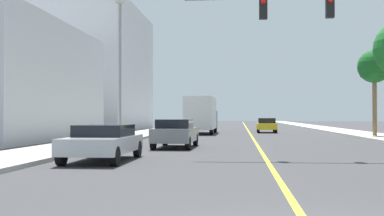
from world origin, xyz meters
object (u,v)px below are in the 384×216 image
object	(u,v)px
traffic_signal_mast	(381,27)
delivery_truck	(201,115)
car_silver	(103,141)
car_yellow	(267,125)
car_gray	(176,133)
street_lamp	(120,63)
palm_far	(375,68)

from	to	relation	value
traffic_signal_mast	delivery_truck	distance (m)	25.10
delivery_truck	car_silver	bearing A→B (deg)	-92.65
car_yellow	car_gray	distance (m)	22.90
traffic_signal_mast	street_lamp	world-z (taller)	street_lamp
delivery_truck	traffic_signal_mast	bearing A→B (deg)	-68.70
car_yellow	delivery_truck	world-z (taller)	delivery_truck
car_silver	palm_far	bearing A→B (deg)	-126.88
traffic_signal_mast	delivery_truck	xyz separation A→B (m)	(-8.79, 23.28, -3.34)
car_yellow	car_silver	size ratio (longest dim) A/B	0.95
car_gray	car_silver	bearing A→B (deg)	-101.60
car_yellow	car_gray	bearing A→B (deg)	-103.39
traffic_signal_mast	car_gray	distance (m)	10.76
street_lamp	car_gray	world-z (taller)	street_lamp
traffic_signal_mast	delivery_truck	world-z (taller)	traffic_signal_mast
palm_far	car_yellow	size ratio (longest dim) A/B	1.47
palm_far	street_lamp	bearing A→B (deg)	-153.80
car_gray	delivery_truck	xyz separation A→B (m)	(-0.15, 18.51, 0.95)
car_yellow	delivery_truck	xyz separation A→B (m)	(-5.93, -3.65, 0.98)
car_gray	delivery_truck	distance (m)	18.53
traffic_signal_mast	delivery_truck	size ratio (longest dim) A/B	1.39
palm_far	car_gray	bearing A→B (deg)	-136.72
car_yellow	car_gray	world-z (taller)	car_gray
car_silver	delivery_truck	xyz separation A→B (m)	(1.47, 25.73, 1.00)
street_lamp	car_silver	xyz separation A→B (m)	(2.22, -11.19, -4.06)
traffic_signal_mast	palm_far	bearing A→B (deg)	75.56
traffic_signal_mast	car_gray	size ratio (longest dim) A/B	2.53
car_yellow	traffic_signal_mast	bearing A→B (deg)	-82.71
traffic_signal_mast	car_yellow	world-z (taller)	traffic_signal_mast
street_lamp	car_yellow	world-z (taller)	street_lamp
traffic_signal_mast	car_gray	world-z (taller)	traffic_signal_mast
street_lamp	palm_far	xyz separation A→B (m)	(16.86, 8.30, 0.36)
palm_far	car_yellow	xyz separation A→B (m)	(-7.25, 9.89, -4.39)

